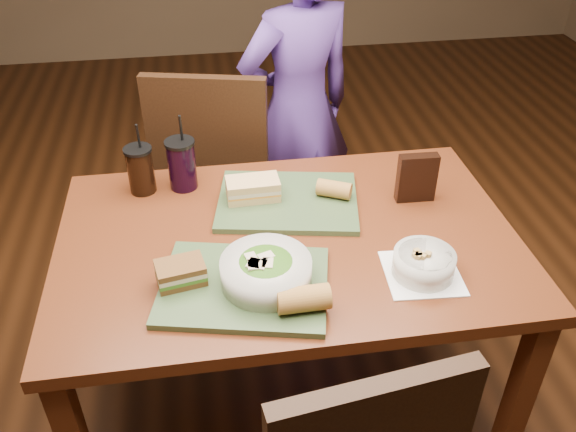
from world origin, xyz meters
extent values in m
plane|color=#381C0B|center=(0.00, 0.00, 0.00)|extent=(6.00, 6.00, 0.00)
cube|color=#562611|center=(0.60, -0.38, 0.35)|extent=(0.06, 0.06, 0.71)
cube|color=#562611|center=(-0.60, 0.38, 0.35)|extent=(0.06, 0.06, 0.71)
cube|color=#562611|center=(0.60, 0.38, 0.35)|extent=(0.06, 0.06, 0.71)
cube|color=#562611|center=(0.00, 0.00, 0.73)|extent=(1.30, 0.85, 0.04)
cube|color=black|center=(-0.20, 0.78, 0.46)|extent=(0.52, 0.52, 0.04)
cube|color=black|center=(-0.20, 0.59, 0.74)|extent=(0.43, 0.14, 0.52)
cube|color=black|center=(-0.39, 0.60, 0.22)|extent=(0.04, 0.04, 0.44)
cube|color=black|center=(-0.02, 0.60, 0.22)|extent=(0.04, 0.04, 0.44)
cube|color=black|center=(-0.39, 0.97, 0.22)|extent=(0.04, 0.04, 0.44)
cube|color=black|center=(-0.02, 0.97, 0.22)|extent=(0.04, 0.04, 0.44)
imported|color=#4C2E7F|center=(0.18, 0.87, 0.71)|extent=(0.61, 0.50, 1.42)
cube|color=#364C2A|center=(-0.14, -0.20, 0.76)|extent=(0.48, 0.41, 0.02)
cube|color=#364C2A|center=(0.02, 0.16, 0.76)|extent=(0.47, 0.39, 0.02)
cylinder|color=silver|center=(-0.09, -0.20, 0.80)|extent=(0.23, 0.23, 0.07)
ellipsoid|color=#427219|center=(-0.09, -0.20, 0.82)|extent=(0.19, 0.19, 0.06)
cube|color=beige|center=(-0.12, -0.22, 0.84)|extent=(0.03, 0.04, 0.01)
cube|color=beige|center=(-0.12, -0.21, 0.84)|extent=(0.04, 0.05, 0.01)
cube|color=beige|center=(-0.10, -0.22, 0.84)|extent=(0.04, 0.05, 0.01)
cube|color=beige|center=(-0.08, -0.22, 0.84)|extent=(0.03, 0.04, 0.01)
cube|color=beige|center=(-0.08, -0.19, 0.84)|extent=(0.05, 0.04, 0.01)
cube|color=beige|center=(-0.12, -0.19, 0.84)|extent=(0.03, 0.04, 0.01)
cube|color=white|center=(0.32, -0.22, 0.75)|extent=(0.21, 0.21, 0.00)
cylinder|color=silver|center=(0.32, -0.22, 0.79)|extent=(0.16, 0.16, 0.06)
cylinder|color=black|center=(0.32, -0.22, 0.81)|extent=(0.14, 0.14, 0.01)
cube|color=#B28947|center=(0.31, -0.23, 0.82)|extent=(0.02, 0.02, 0.01)
cube|color=#B28947|center=(0.30, -0.21, 0.82)|extent=(0.02, 0.02, 0.01)
cube|color=#B28947|center=(0.29, -0.23, 0.82)|extent=(0.02, 0.02, 0.01)
cube|color=#B28947|center=(0.30, -0.22, 0.82)|extent=(0.02, 0.02, 0.01)
cube|color=#B28947|center=(0.30, -0.23, 0.82)|extent=(0.02, 0.02, 0.01)
cube|color=#B28947|center=(0.33, -0.22, 0.82)|extent=(0.02, 0.02, 0.01)
cube|color=#593819|center=(-0.30, -0.17, 0.78)|extent=(0.13, 0.10, 0.02)
cube|color=#3F721E|center=(-0.30, -0.17, 0.79)|extent=(0.13, 0.10, 0.01)
cube|color=beige|center=(-0.30, -0.17, 0.80)|extent=(0.13, 0.10, 0.01)
cube|color=#593819|center=(-0.30, -0.17, 0.82)|extent=(0.13, 0.10, 0.02)
cube|color=tan|center=(-0.08, 0.18, 0.78)|extent=(0.16, 0.09, 0.02)
cube|color=orange|center=(-0.08, 0.18, 0.79)|extent=(0.16, 0.09, 0.01)
cube|color=beige|center=(-0.08, 0.18, 0.80)|extent=(0.16, 0.09, 0.01)
cube|color=tan|center=(-0.08, 0.18, 0.82)|extent=(0.16, 0.09, 0.02)
cylinder|color=#AD7533|center=(-0.01, -0.31, 0.80)|extent=(0.13, 0.07, 0.06)
cylinder|color=#AD7533|center=(0.17, 0.15, 0.79)|extent=(0.12, 0.09, 0.05)
cylinder|color=black|center=(-0.41, 0.30, 0.82)|extent=(0.08, 0.08, 0.14)
cylinder|color=black|center=(-0.41, 0.30, 0.90)|extent=(0.09, 0.09, 0.01)
cylinder|color=black|center=(-0.40, 0.30, 0.94)|extent=(0.01, 0.02, 0.09)
cylinder|color=black|center=(-0.29, 0.31, 0.83)|extent=(0.09, 0.09, 0.15)
cylinder|color=black|center=(-0.29, 0.31, 0.91)|extent=(0.09, 0.09, 0.01)
cylinder|color=black|center=(-0.28, 0.31, 0.95)|extent=(0.01, 0.03, 0.10)
cube|color=black|center=(0.41, 0.13, 0.83)|extent=(0.12, 0.04, 0.15)
camera|label=1|loc=(-0.21, -1.36, 1.80)|focal=38.00mm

